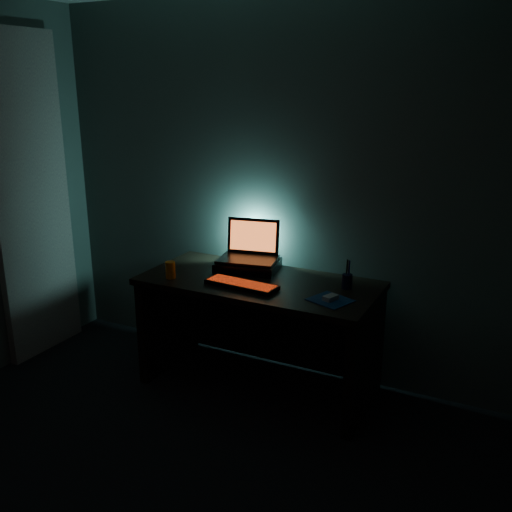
% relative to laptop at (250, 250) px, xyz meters
% --- Properties ---
extents(room, '(3.50, 4.00, 2.50)m').
position_rel_laptop_xyz_m(room, '(0.17, -1.84, 0.38)').
color(room, black).
rests_on(room, ground).
extents(desk, '(1.50, 0.70, 0.75)m').
position_rel_laptop_xyz_m(desk, '(0.17, -0.16, -0.38)').
color(desk, black).
rests_on(desk, ground).
extents(curtain, '(0.06, 0.65, 2.30)m').
position_rel_laptop_xyz_m(curtain, '(-1.54, -0.42, 0.28)').
color(curtain, '#C0B299').
rests_on(curtain, ground).
extents(riser, '(0.45, 0.37, 0.06)m').
position_rel_laptop_xyz_m(riser, '(0.01, -0.05, -0.09)').
color(riser, black).
rests_on(riser, desk).
extents(laptop, '(0.42, 0.35, 0.26)m').
position_rel_laptop_xyz_m(laptop, '(0.00, 0.00, 0.00)').
color(laptop, black).
rests_on(laptop, riser).
extents(keyboard, '(0.47, 0.18, 0.03)m').
position_rel_laptop_xyz_m(keyboard, '(0.13, -0.37, -0.11)').
color(keyboard, black).
rests_on(keyboard, desk).
extents(mousepad, '(0.28, 0.26, 0.00)m').
position_rel_laptop_xyz_m(mousepad, '(0.70, -0.34, -0.12)').
color(mousepad, navy).
rests_on(mousepad, desk).
extents(mouse, '(0.08, 0.10, 0.03)m').
position_rel_laptop_xyz_m(mouse, '(0.70, -0.34, -0.10)').
color(mouse, gray).
rests_on(mouse, mousepad).
extents(pen_cup, '(0.07, 0.07, 0.09)m').
position_rel_laptop_xyz_m(pen_cup, '(0.72, -0.11, -0.08)').
color(pen_cup, black).
rests_on(pen_cup, desk).
extents(juice_glass, '(0.07, 0.07, 0.11)m').
position_rel_laptop_xyz_m(juice_glass, '(-0.35, -0.43, -0.07)').
color(juice_glass, orange).
rests_on(juice_glass, desk).
extents(router, '(0.14, 0.11, 0.04)m').
position_rel_laptop_xyz_m(router, '(-0.15, 0.07, -0.10)').
color(router, black).
rests_on(router, desk).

